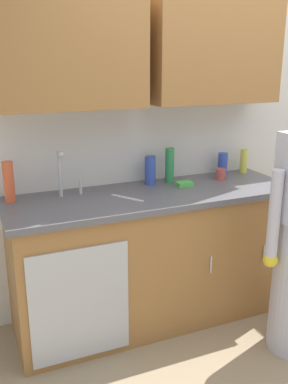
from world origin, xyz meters
TOP-DOWN VIEW (x-y plane):
  - ground_plane at (0.00, 0.00)m, footprint 9.00×9.00m
  - kitchen_wall_with_uppers at (-0.14, 0.99)m, footprint 4.80×0.44m
  - counter_cabinet at (-0.55, 0.70)m, footprint 1.90×0.62m
  - countertop at (-0.55, 0.70)m, footprint 1.96×0.66m
  - sink at (-1.09, 0.71)m, footprint 0.50×0.36m
  - bottle_water_short at (0.32, 0.90)m, footprint 0.06×0.06m
  - bottle_cleaner_spray at (0.13, 0.91)m, footprint 0.07×0.07m
  - bottle_water_tall at (-1.44, 0.87)m, footprint 0.07×0.07m
  - bottle_soap at (-0.49, 0.89)m, footprint 0.08×0.08m
  - bottle_dish_liquid at (-0.34, 0.88)m, footprint 0.06×0.06m
  - cup_by_sink at (0.04, 0.80)m, footprint 0.08×0.08m
  - knife_on_counter at (-0.75, 0.64)m, footprint 0.15×0.21m
  - sponge at (-0.28, 0.75)m, footprint 0.11×0.07m

SIDE VIEW (x-z plane):
  - ground_plane at x=0.00m, z-range 0.00..0.00m
  - counter_cabinet at x=-0.55m, z-range 0.00..0.90m
  - countertop at x=-0.55m, z-range 0.90..0.94m
  - sink at x=-1.09m, z-range 0.75..1.10m
  - knife_on_counter at x=-0.75m, z-range 0.94..0.95m
  - sponge at x=-0.28m, z-range 0.94..0.97m
  - cup_by_sink at x=0.04m, z-range 0.94..1.02m
  - bottle_cleaner_spray at x=0.13m, z-range 0.94..1.11m
  - bottle_water_short at x=0.32m, z-range 0.94..1.12m
  - bottle_soap at x=-0.49m, z-range 0.94..1.14m
  - bottle_dish_liquid at x=-0.34m, z-range 0.94..1.19m
  - bottle_water_tall at x=-1.44m, z-range 0.94..1.20m
  - kitchen_wall_with_uppers at x=-0.14m, z-range 0.13..2.83m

